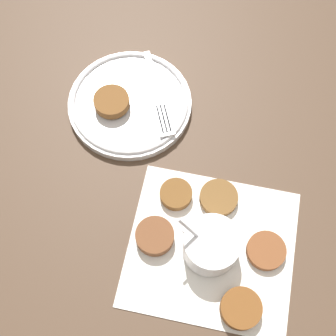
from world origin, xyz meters
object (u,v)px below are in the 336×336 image
Objects in this scene: sauce_bowl at (211,246)px; serving_plate at (130,103)px; fritter_on_plate at (112,102)px; fork at (159,102)px.

sauce_bowl is 0.47× the size of serving_plate.
fritter_on_plate is at bearing -35.69° from sauce_bowl.
fritter_on_plate is 0.39× the size of fork.
fork is at bearing -51.05° from sauce_bowl.
serving_plate is 1.38× the size of fork.
sauce_bowl is 0.32m from serving_plate.
fritter_on_plate reaches higher than fork.
sauce_bowl reaches higher than fork.
serving_plate is 0.04m from fritter_on_plate.
sauce_bowl reaches higher than fritter_on_plate.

